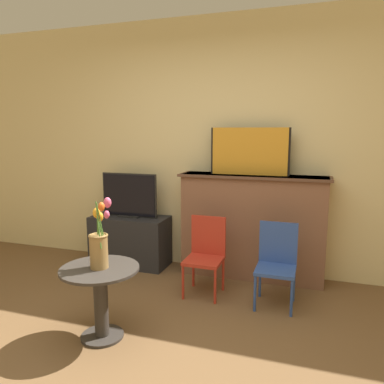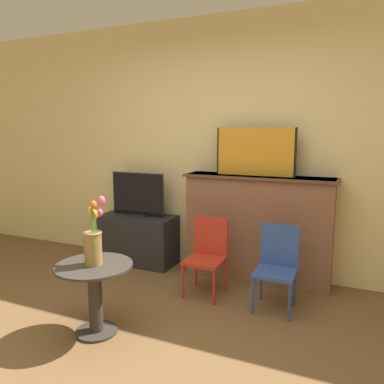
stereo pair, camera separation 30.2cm
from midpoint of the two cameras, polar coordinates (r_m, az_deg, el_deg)
name	(u,v)px [view 2 (the right image)]	position (r m, az deg, el deg)	size (l,w,h in m)	color
ground_plane	(114,382)	(2.59, -8.21, -26.83)	(14.00, 14.00, 0.00)	brown
wall_back	(227,147)	(4.05, 7.52, 6.86)	(8.00, 0.06, 2.70)	beige
fireplace_mantel	(258,227)	(3.90, 12.16, -5.24)	(1.51, 0.34, 1.08)	brown
painting	(255,152)	(3.80, 11.88, 6.03)	(0.80, 0.03, 0.47)	black
tv_stand	(139,239)	(4.38, -6.19, -7.15)	(0.87, 0.40, 0.56)	#232326
tv_monitor	(138,195)	(4.27, -6.28, -0.46)	(0.66, 0.12, 0.49)	black
chair_red	(207,252)	(3.55, 4.78, -9.12)	(0.34, 0.34, 0.72)	#B22D1E
chair_blue	(277,263)	(3.38, 15.39, -10.39)	(0.34, 0.34, 0.72)	#2D4C99
side_table	(95,289)	(2.94, -11.69, -14.30)	(0.57, 0.57, 0.54)	#332D28
vase_tulips	(93,241)	(2.81, -11.83, -7.41)	(0.18, 0.20, 0.51)	olive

